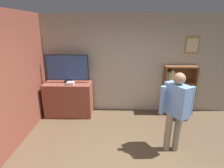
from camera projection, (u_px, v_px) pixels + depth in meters
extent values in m
cube|color=#B2AD9E|center=(123.00, 65.00, 4.85)|extent=(6.39, 0.06, 2.70)
cube|color=#AD8942|center=(192.00, 45.00, 4.58)|extent=(0.37, 0.02, 0.43)
cube|color=beige|center=(192.00, 45.00, 4.57)|extent=(0.28, 0.01, 0.34)
cube|color=brown|center=(18.00, 78.00, 3.65)|extent=(0.06, 4.21, 2.70)
cube|color=brown|center=(69.00, 99.00, 4.84)|extent=(1.26, 0.59, 0.93)
cylinder|color=black|center=(68.00, 82.00, 4.74)|extent=(0.22, 0.22, 0.03)
cylinder|color=black|center=(68.00, 80.00, 4.73)|extent=(0.06, 0.06, 0.05)
cube|color=black|center=(67.00, 68.00, 4.61)|extent=(1.14, 0.04, 0.69)
cube|color=#2D4C8C|center=(67.00, 68.00, 4.59)|extent=(1.10, 0.01, 0.66)
cube|color=silver|center=(70.00, 83.00, 4.54)|extent=(0.19, 0.19, 0.07)
cube|color=brown|center=(164.00, 90.00, 4.85)|extent=(0.04, 0.28, 1.37)
cube|color=brown|center=(193.00, 91.00, 4.82)|extent=(0.04, 0.28, 1.37)
cube|color=brown|center=(177.00, 89.00, 4.96)|extent=(0.85, 0.01, 1.37)
cube|color=brown|center=(175.00, 112.00, 5.05)|extent=(0.78, 0.28, 0.04)
cube|color=brown|center=(177.00, 98.00, 4.91)|extent=(0.78, 0.28, 0.04)
cube|color=brown|center=(179.00, 82.00, 4.76)|extent=(0.78, 0.28, 0.04)
cube|color=brown|center=(181.00, 67.00, 4.62)|extent=(0.78, 0.28, 0.04)
cube|color=#5B8E99|center=(163.00, 106.00, 4.99)|extent=(0.03, 0.26, 0.38)
cube|color=orange|center=(165.00, 108.00, 5.01)|extent=(0.03, 0.26, 0.28)
cube|color=#232328|center=(166.00, 107.00, 4.97)|extent=(0.04, 0.20, 0.35)
cube|color=#232328|center=(168.00, 107.00, 4.96)|extent=(0.03, 0.20, 0.38)
cube|color=#7A3889|center=(165.00, 92.00, 4.84)|extent=(0.03, 0.24, 0.33)
cube|color=#99663D|center=(166.00, 92.00, 4.85)|extent=(0.04, 0.25, 0.35)
cube|color=gold|center=(168.00, 91.00, 4.81)|extent=(0.04, 0.20, 0.38)
cube|color=#232328|center=(170.00, 91.00, 4.84)|extent=(0.04, 0.25, 0.38)
cube|color=#5B8E99|center=(172.00, 93.00, 4.83)|extent=(0.03, 0.20, 0.28)
cube|color=#2D569E|center=(173.00, 93.00, 4.85)|extent=(0.04, 0.25, 0.25)
cube|color=#5B8E99|center=(167.00, 77.00, 4.69)|extent=(0.04, 0.22, 0.30)
cube|color=beige|center=(168.00, 77.00, 4.70)|extent=(0.02, 0.22, 0.28)
cube|color=gold|center=(170.00, 77.00, 4.69)|extent=(0.03, 0.21, 0.31)
cube|color=beige|center=(171.00, 76.00, 4.69)|extent=(0.04, 0.24, 0.35)
cube|color=gold|center=(173.00, 77.00, 4.69)|extent=(0.03, 0.22, 0.31)
cylinder|color=gray|center=(168.00, 132.00, 3.44)|extent=(0.13, 0.13, 0.80)
cylinder|color=gray|center=(177.00, 132.00, 3.43)|extent=(0.13, 0.13, 0.80)
cube|color=#6B93D1|center=(177.00, 100.00, 3.21)|extent=(0.44, 0.52, 0.60)
sphere|color=#9E7556|center=(179.00, 79.00, 3.08)|extent=(0.21, 0.21, 0.21)
cylinder|color=#6B93D1|center=(191.00, 101.00, 3.21)|extent=(0.09, 0.09, 0.55)
cylinder|color=#6B93D1|center=(162.00, 100.00, 3.22)|extent=(0.09, 0.09, 0.55)
cylinder|color=#4C4C51|center=(184.00, 111.00, 4.64)|extent=(0.27, 0.27, 0.44)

